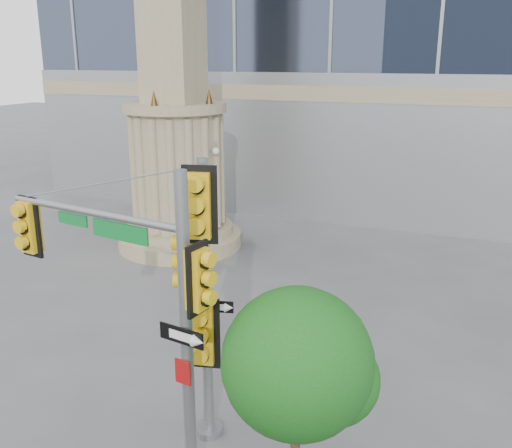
% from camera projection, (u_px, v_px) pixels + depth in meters
% --- Properties ---
extents(ground, '(120.00, 120.00, 0.00)m').
position_uv_depth(ground, '(224.00, 428.00, 10.55)').
color(ground, '#545456').
rests_on(ground, ground).
extents(monument, '(4.40, 4.40, 16.60)m').
position_uv_depth(monument, '(174.00, 90.00, 19.16)').
color(monument, gray).
rests_on(monument, ground).
extents(main_signal_pole, '(3.95, 0.98, 5.13)m').
position_uv_depth(main_signal_pole, '(138.00, 289.00, 8.73)').
color(main_signal_pole, slate).
rests_on(main_signal_pole, ground).
extents(secondary_signal_pole, '(0.94, 0.67, 5.07)m').
position_uv_depth(secondary_signal_pole, '(201.00, 284.00, 9.47)').
color(secondary_signal_pole, slate).
rests_on(secondary_signal_pole, ground).
extents(street_tree, '(2.25, 2.20, 3.51)m').
position_uv_depth(street_tree, '(300.00, 369.00, 8.16)').
color(street_tree, gray).
rests_on(street_tree, ground).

